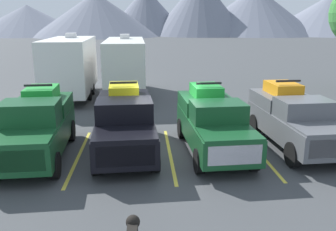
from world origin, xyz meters
name	(u,v)px	position (x,y,z in m)	size (l,w,h in m)	color
ground_plane	(169,148)	(0.00, 0.00, 0.00)	(240.00, 240.00, 0.00)	#3F4244
pickup_truck_a	(36,125)	(-4.81, -0.49, 1.17)	(2.37, 5.45, 2.52)	#144723
pickup_truck_b	(125,121)	(-1.66, -0.16, 1.15)	(2.43, 5.57, 2.52)	black
pickup_truck_c	(213,122)	(1.63, -0.32, 1.13)	(2.33, 5.41, 2.49)	#144723
pickup_truck_d	(294,118)	(4.90, -0.05, 1.14)	(2.38, 5.38, 2.49)	#595B60
lot_stripe_b	(79,156)	(-3.36, -0.61, 0.00)	(0.12, 5.50, 0.01)	gold
lot_stripe_c	(170,153)	(0.00, -0.61, 0.00)	(0.12, 5.50, 0.01)	gold
lot_stripe_d	(258,151)	(3.36, -0.61, 0.00)	(0.12, 5.50, 0.01)	gold
camper_trailer_a	(70,65)	(-5.46, 9.51, 2.09)	(2.74, 7.98, 3.98)	white
camper_trailer_b	(125,64)	(-2.07, 9.84, 2.04)	(2.54, 8.58, 3.88)	silver
dog	(132,231)	(-1.23, -6.41, 0.54)	(0.31, 0.90, 0.79)	black
mountain_ridge	(171,12)	(7.30, 94.54, 6.54)	(149.03, 42.04, 16.59)	slate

